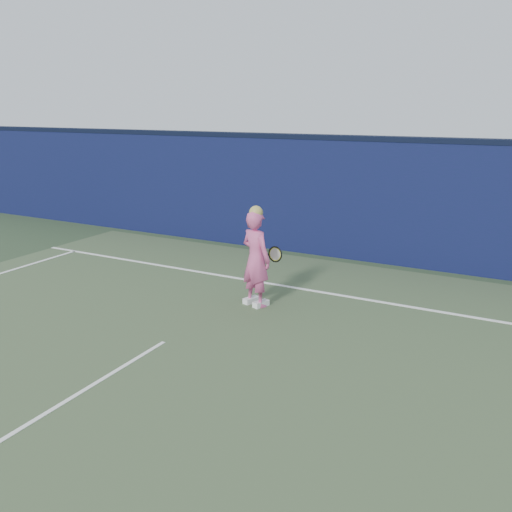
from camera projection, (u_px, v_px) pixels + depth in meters
The scene contains 6 objects.
ground at pixel (114, 373), 6.70m from camera, with size 80.00×80.00×0.00m, color #283B24.
backstop_wall at pixel (315, 197), 11.89m from camera, with size 24.00×0.40×2.50m, color #0C1539.
wall_cap at pixel (316, 137), 11.55m from camera, with size 24.00×0.42×0.10m, color black.
player at pixel (256, 258), 8.77m from camera, with size 0.67×0.55×1.67m.
racket at pixel (274, 254), 9.06m from camera, with size 0.48×0.23×0.28m.
court_lines at pixel (95, 384), 6.41m from camera, with size 11.00×12.04×0.01m.
Camera 1 is at (4.40, -4.53, 3.19)m, focal length 38.00 mm.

